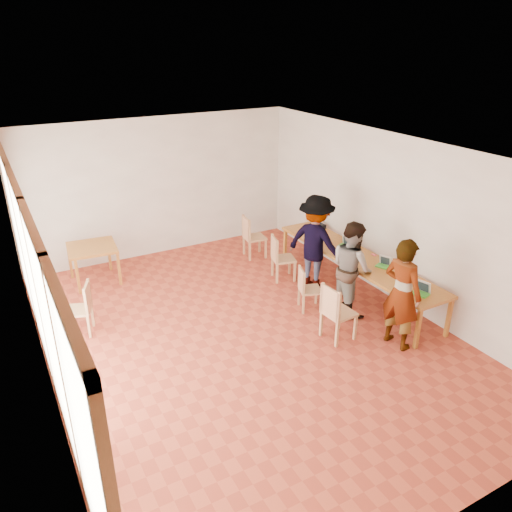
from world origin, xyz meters
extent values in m
plane|color=#AB4229|center=(0.00, 0.00, 0.00)|extent=(8.00, 8.00, 0.00)
cube|color=beige|center=(0.00, 4.00, 1.50)|extent=(6.00, 0.10, 3.00)
cube|color=beige|center=(0.00, -4.00, 1.50)|extent=(6.00, 0.10, 3.00)
cube|color=beige|center=(3.00, 0.00, 1.50)|extent=(0.10, 8.00, 3.00)
cube|color=white|center=(-2.96, 0.00, 1.50)|extent=(0.10, 8.00, 3.00)
cube|color=white|center=(0.00, 0.00, 3.02)|extent=(6.00, 8.00, 0.04)
cube|color=#AD6E26|center=(2.50, 0.33, 0.72)|extent=(0.80, 4.00, 0.05)
cube|color=#AD6E26|center=(2.16, -1.61, 0.35)|extent=(0.06, 0.06, 0.70)
cube|color=#AD6E26|center=(2.16, 2.27, 0.35)|extent=(0.06, 0.06, 0.70)
cube|color=#AD6E26|center=(2.84, -1.61, 0.35)|extent=(0.06, 0.06, 0.70)
cube|color=#AD6E26|center=(2.84, 2.27, 0.35)|extent=(0.06, 0.06, 0.70)
cube|color=#AD6E26|center=(-1.71, 3.20, 0.72)|extent=(0.90, 0.90, 0.05)
cube|color=#AD6E26|center=(-2.10, 2.81, 0.35)|extent=(0.05, 0.05, 0.70)
cube|color=#AD6E26|center=(-2.10, 3.59, 0.35)|extent=(0.05, 0.05, 0.70)
cube|color=#AD6E26|center=(-1.32, 2.81, 0.35)|extent=(0.05, 0.05, 0.70)
cube|color=#AD6E26|center=(-1.32, 3.59, 0.35)|extent=(0.05, 0.05, 0.70)
cube|color=tan|center=(1.27, -0.77, 0.46)|extent=(0.48, 0.48, 0.04)
cube|color=tan|center=(1.07, -0.78, 0.72)|extent=(0.07, 0.45, 0.47)
cube|color=tan|center=(1.40, 0.22, 0.38)|extent=(0.48, 0.48, 0.04)
cube|color=tan|center=(1.24, 0.28, 0.60)|extent=(0.16, 0.36, 0.39)
cube|color=tan|center=(1.63, 1.49, 0.43)|extent=(0.52, 0.52, 0.04)
cube|color=tan|center=(1.45, 1.54, 0.68)|extent=(0.15, 0.42, 0.44)
cube|color=tan|center=(1.66, 2.74, 0.45)|extent=(0.49, 0.49, 0.04)
cube|color=tan|center=(1.47, 2.77, 0.70)|extent=(0.10, 0.44, 0.46)
cube|color=tan|center=(-2.36, 1.40, 0.42)|extent=(0.53, 0.53, 0.04)
cube|color=tan|center=(-2.19, 1.34, 0.66)|extent=(0.18, 0.40, 0.43)
imported|color=gray|center=(1.97, -1.37, 0.90)|extent=(0.54, 0.72, 1.81)
imported|color=gray|center=(1.98, -0.16, 0.84)|extent=(0.75, 0.90, 1.68)
imported|color=gray|center=(1.97, 0.91, 0.92)|extent=(1.11, 1.37, 1.85)
cube|color=green|center=(2.43, -1.32, 0.76)|extent=(0.24, 0.29, 0.03)
cube|color=white|center=(2.52, -1.29, 0.86)|extent=(0.13, 0.24, 0.21)
cube|color=green|center=(2.61, -0.25, 0.76)|extent=(0.25, 0.28, 0.02)
cube|color=white|center=(2.69, -0.22, 0.85)|extent=(0.15, 0.22, 0.20)
cube|color=green|center=(2.59, 0.79, 0.76)|extent=(0.27, 0.32, 0.03)
cube|color=white|center=(2.68, 0.82, 0.86)|extent=(0.16, 0.25, 0.22)
imported|color=yellow|center=(2.19, 1.23, 0.80)|extent=(0.17, 0.17, 0.11)
cylinder|color=#127C35|center=(2.52, 0.40, 0.89)|extent=(0.07, 0.07, 0.28)
cylinder|color=silver|center=(2.22, -1.14, 0.80)|extent=(0.07, 0.07, 0.09)
cylinder|color=white|center=(2.42, 1.07, 0.78)|extent=(0.08, 0.08, 0.06)
cube|color=#ED4659|center=(2.82, 0.22, 0.76)|extent=(0.05, 0.10, 0.01)
cube|color=black|center=(2.78, 1.90, 0.80)|extent=(0.16, 0.26, 0.09)
camera|label=1|loc=(-3.23, -6.17, 4.52)|focal=35.00mm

